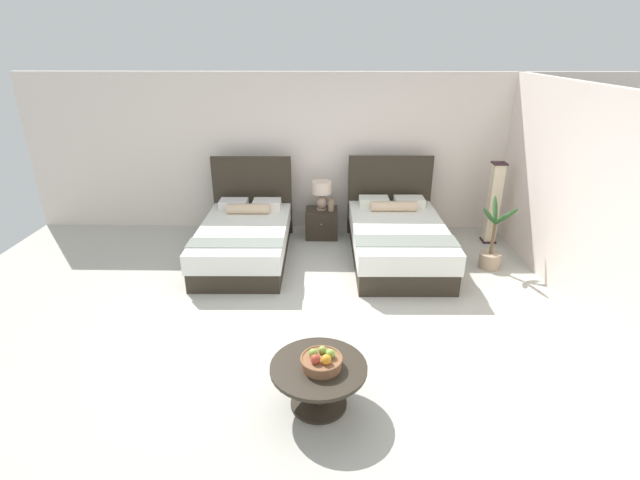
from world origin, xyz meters
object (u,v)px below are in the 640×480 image
(vase, at_px, (331,205))
(coffee_table, at_px, (319,377))
(bed_near_window, at_px, (245,238))
(floor_lamp_corner, at_px, (494,203))
(fruit_bowl, at_px, (322,361))
(table_lamp, at_px, (321,192))
(bed_near_corner, at_px, (397,238))
(potted_palm, at_px, (491,250))
(nightstand, at_px, (321,223))

(vase, distance_m, coffee_table, 3.87)
(bed_near_window, relative_size, floor_lamp_corner, 1.67)
(vase, bearing_deg, fruit_bowl, -91.34)
(table_lamp, bearing_deg, bed_near_corner, -37.88)
(bed_near_window, distance_m, potted_palm, 3.52)
(bed_near_window, relative_size, vase, 10.63)
(bed_near_window, distance_m, coffee_table, 3.27)
(fruit_bowl, relative_size, floor_lamp_corner, 0.28)
(floor_lamp_corner, bearing_deg, vase, 176.88)
(vase, bearing_deg, nightstand, 165.46)
(bed_near_corner, height_order, nightstand, bed_near_corner)
(floor_lamp_corner, xyz_separation_m, potted_palm, (-0.28, -0.94, -0.38))
(vase, bearing_deg, coffee_table, -91.73)
(floor_lamp_corner, bearing_deg, fruit_bowl, -125.01)
(coffee_table, bearing_deg, table_lamp, 90.55)
(bed_near_window, height_order, vase, bed_near_window)
(table_lamp, relative_size, vase, 2.30)
(bed_near_corner, distance_m, coffee_table, 3.24)
(table_lamp, bearing_deg, potted_palm, -25.40)
(bed_near_corner, relative_size, vase, 11.00)
(fruit_bowl, relative_size, potted_palm, 0.36)
(bed_near_window, bearing_deg, floor_lamp_corner, 9.92)
(nightstand, bearing_deg, bed_near_window, -142.80)
(vase, relative_size, fruit_bowl, 0.56)
(vase, height_order, fruit_bowl, vase)
(bed_near_window, xyz_separation_m, potted_palm, (3.51, -0.28, -0.04))
(coffee_table, bearing_deg, vase, 88.27)
(nightstand, relative_size, vase, 2.54)
(bed_near_window, height_order, fruit_bowl, bed_near_window)
(table_lamp, distance_m, potted_palm, 2.71)
(floor_lamp_corner, relative_size, potted_palm, 1.28)
(coffee_table, xyz_separation_m, potted_palm, (2.37, 2.78, -0.04))
(vase, bearing_deg, bed_near_window, -147.60)
(bed_near_corner, relative_size, nightstand, 4.33)
(bed_near_window, distance_m, table_lamp, 1.47)
(nightstand, relative_size, coffee_table, 0.62)
(potted_palm, bearing_deg, nightstand, 155.00)
(fruit_bowl, distance_m, potted_palm, 3.65)
(fruit_bowl, bearing_deg, vase, 88.66)
(vase, bearing_deg, bed_near_corner, -40.04)
(bed_near_window, bearing_deg, coffee_table, -69.47)
(table_lamp, relative_size, potted_palm, 0.46)
(bed_near_corner, distance_m, floor_lamp_corner, 1.73)
(coffee_table, distance_m, potted_palm, 3.65)
(fruit_bowl, distance_m, floor_lamp_corner, 4.57)
(nightstand, bearing_deg, coffee_table, -89.45)
(nightstand, height_order, fruit_bowl, fruit_bowl)
(bed_near_corner, relative_size, floor_lamp_corner, 1.73)
(bed_near_window, xyz_separation_m, bed_near_corner, (2.22, -0.01, 0.02))
(bed_near_window, xyz_separation_m, coffee_table, (1.15, -3.06, -0.01))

